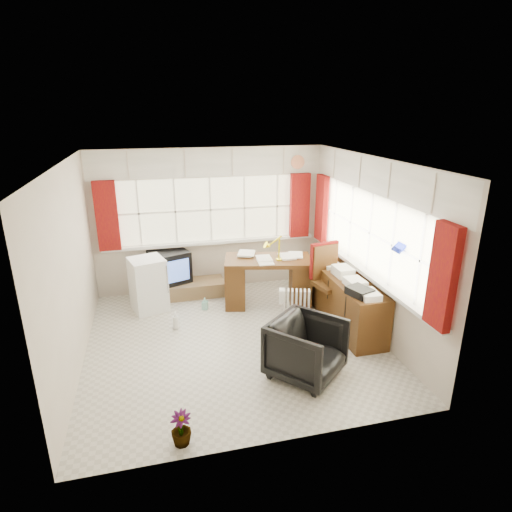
{
  "coord_description": "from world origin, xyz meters",
  "views": [
    {
      "loc": [
        -0.98,
        -5.23,
        3.12
      ],
      "look_at": [
        0.46,
        0.55,
        1.05
      ],
      "focal_mm": 30.0,
      "sensor_mm": 36.0,
      "label": 1
    }
  ],
  "objects": [
    {
      "name": "ground",
      "position": [
        0.0,
        0.0,
        0.0
      ],
      "size": [
        4.0,
        4.0,
        0.0
      ],
      "primitive_type": "plane",
      "color": "beige",
      "rests_on": "ground"
    },
    {
      "name": "room_walls",
      "position": [
        0.0,
        0.0,
        1.5
      ],
      "size": [
        4.0,
        4.0,
        4.0
      ],
      "color": "beige",
      "rests_on": "ground"
    },
    {
      "name": "window_back",
      "position": [
        0.0,
        1.94,
        0.95
      ],
      "size": [
        3.7,
        0.12,
        3.6
      ],
      "color": "#FBF5C7",
      "rests_on": "room_walls"
    },
    {
      "name": "window_right",
      "position": [
        1.94,
        0.0,
        0.95
      ],
      "size": [
        0.12,
        3.7,
        3.6
      ],
      "color": "#FBF5C7",
      "rests_on": "room_walls"
    },
    {
      "name": "curtains",
      "position": [
        0.92,
        0.93,
        1.46
      ],
      "size": [
        3.83,
        3.83,
        1.15
      ],
      "color": "maroon",
      "rests_on": "room_walls"
    },
    {
      "name": "overhead_cabinets",
      "position": [
        0.98,
        0.98,
        2.25
      ],
      "size": [
        3.98,
        3.98,
        0.48
      ],
      "color": "white",
      "rests_on": "room_walls"
    },
    {
      "name": "desk",
      "position": [
        0.78,
        1.06,
        0.45
      ],
      "size": [
        1.51,
        0.98,
        0.84
      ],
      "color": "#512F13",
      "rests_on": "ground"
    },
    {
      "name": "desk_lamp",
      "position": [
        0.94,
        0.96,
        1.09
      ],
      "size": [
        0.14,
        0.12,
        0.41
      ],
      "color": "yellow",
      "rests_on": "desk"
    },
    {
      "name": "task_chair",
      "position": [
        1.57,
        0.45,
        0.62
      ],
      "size": [
        0.58,
        0.6,
        1.17
      ],
      "color": "black",
      "rests_on": "ground"
    },
    {
      "name": "office_chair",
      "position": [
        0.69,
        -1.01,
        0.37
      ],
      "size": [
        1.12,
        1.12,
        0.73
      ],
      "primitive_type": "imported",
      "rotation": [
        0.0,
        0.0,
        0.72
      ],
      "color": "black",
      "rests_on": "ground"
    },
    {
      "name": "radiator",
      "position": [
        0.97,
        0.17,
        0.25
      ],
      "size": [
        0.43,
        0.28,
        0.61
      ],
      "color": "white",
      "rests_on": "ground"
    },
    {
      "name": "credenza",
      "position": [
        1.73,
        0.2,
        0.4
      ],
      "size": [
        0.5,
        2.0,
        0.85
      ],
      "color": "#512F13",
      "rests_on": "ground"
    },
    {
      "name": "file_tray",
      "position": [
        1.62,
        -0.51,
        0.8
      ],
      "size": [
        0.34,
        0.39,
        0.11
      ],
      "primitive_type": "cube",
      "rotation": [
        0.0,
        0.0,
        0.33
      ],
      "color": "black",
      "rests_on": "credenza"
    },
    {
      "name": "tv_bench",
      "position": [
        -0.55,
        1.72,
        0.12
      ],
      "size": [
        1.4,
        0.5,
        0.25
      ],
      "primitive_type": "cube",
      "color": "olive",
      "rests_on": "ground"
    },
    {
      "name": "crt_tv",
      "position": [
        -0.76,
        1.84,
        0.53
      ],
      "size": [
        0.76,
        0.72,
        0.55
      ],
      "color": "black",
      "rests_on": "tv_bench"
    },
    {
      "name": "hifi_stack",
      "position": [
        -0.79,
        1.72,
        0.45
      ],
      "size": [
        0.66,
        0.53,
        0.41
      ],
      "color": "black",
      "rests_on": "tv_bench"
    },
    {
      "name": "mini_fridge",
      "position": [
        -1.13,
        1.32,
        0.44
      ],
      "size": [
        0.64,
        0.64,
        0.87
      ],
      "color": "white",
      "rests_on": "ground"
    },
    {
      "name": "spray_bottle_a",
      "position": [
        -0.77,
        0.57,
        0.14
      ],
      "size": [
        0.12,
        0.12,
        0.27
      ],
      "primitive_type": "imported",
      "rotation": [
        0.0,
        0.0,
        -0.17
      ],
      "color": "white",
      "rests_on": "ground"
    },
    {
      "name": "spray_bottle_b",
      "position": [
        -0.27,
        1.1,
        0.1
      ],
      "size": [
        0.12,
        0.12,
        0.2
      ],
      "primitive_type": "imported",
      "rotation": [
        0.0,
        0.0,
        -0.39
      ],
      "color": "#85C7B7",
      "rests_on": "ground"
    },
    {
      "name": "flower_vase",
      "position": [
        -0.88,
        -1.8,
        0.18
      ],
      "size": [
        0.25,
        0.25,
        0.36
      ],
      "primitive_type": "imported",
      "rotation": [
        0.0,
        0.0,
        -0.26
      ],
      "color": "black",
      "rests_on": "ground"
    }
  ]
}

